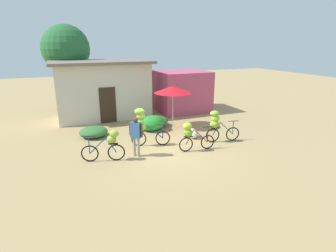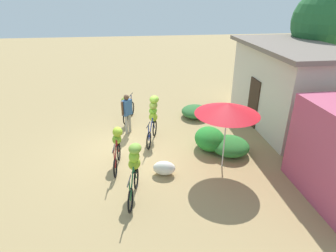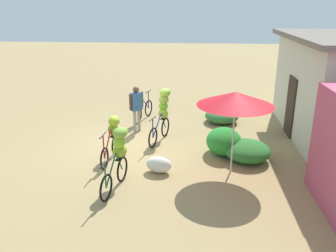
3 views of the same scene
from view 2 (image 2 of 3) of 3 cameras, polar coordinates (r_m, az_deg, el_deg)
name	(u,v)px [view 2 (image 2 of 3)]	position (r m, az deg, el deg)	size (l,w,h in m)	color
ground_plane	(129,150)	(10.36, -7.87, -4.75)	(60.00, 60.00, 0.00)	#A38858
building_low	(286,85)	(12.71, 22.75, 7.60)	(5.77, 3.10, 3.35)	beige
tree_behind_building	(326,22)	(15.03, 29.38, 17.81)	(2.94, 2.94, 5.47)	brown
hedge_bush_front_left	(195,112)	(12.93, 5.57, 2.94)	(1.34, 1.26, 0.50)	#326B33
hedge_bush_front_right	(210,139)	(10.27, 8.41, -2.57)	(1.29, 1.06, 0.78)	#26892D
hedge_bush_mid	(230,146)	(10.17, 12.47, -3.94)	(1.36, 1.33, 0.56)	#2B742E
market_umbrella	(227,109)	(8.58, 11.95, 3.46)	(1.96, 1.96, 2.21)	beige
bicycle_leftmost	(127,107)	(12.31, -8.26, 3.88)	(1.60, 0.59, 1.23)	black
bicycle_near_pile	(153,114)	(10.66, -3.04, 2.39)	(1.64, 0.65, 1.69)	black
bicycle_center_loaded	(117,143)	(9.28, -10.26, -3.49)	(1.59, 0.37, 1.24)	black
bicycle_by_shop	(134,165)	(7.83, -6.86, -7.90)	(1.61, 0.50, 1.47)	black
produce_sack	(164,168)	(8.85, -0.77, -8.52)	(0.70, 0.44, 0.44)	silver
person_vendor	(127,110)	(11.20, -8.28, 3.23)	(0.44, 0.43, 1.62)	gray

